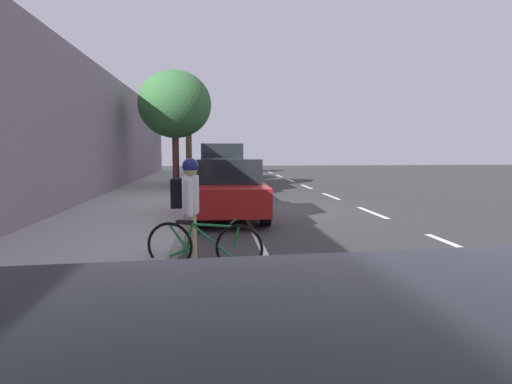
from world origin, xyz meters
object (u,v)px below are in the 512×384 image
object	(u,v)px
parked_suv_dark_blue_nearest	(221,162)
bicycle_at_curb	(204,246)
street_tree_near_cyclist	(188,115)
street_tree_mid_block	(175,105)
parked_suv_grey_second	(221,166)
parked_sedan_red_mid	(229,188)
cyclist_with_backpack	(189,200)

from	to	relation	value
parked_suv_dark_blue_nearest	bicycle_at_curb	xyz separation A→B (m)	(0.68, 19.29, -0.65)
street_tree_near_cyclist	street_tree_mid_block	world-z (taller)	street_tree_near_cyclist
parked_suv_dark_blue_nearest	street_tree_mid_block	size ratio (longest dim) A/B	0.96
street_tree_mid_block	parked_suv_grey_second	bearing A→B (deg)	163.88
parked_sedan_red_mid	cyclist_with_backpack	xyz separation A→B (m)	(0.80, 4.54, 0.23)
bicycle_at_curb	street_tree_mid_block	size ratio (longest dim) A/B	0.34
parked_suv_dark_blue_nearest	parked_suv_grey_second	distance (m)	6.80
parked_suv_dark_blue_nearest	bicycle_at_curb	size ratio (longest dim) A/B	2.85
parked_suv_dark_blue_nearest	parked_sedan_red_mid	xyz separation A→B (m)	(0.11, 14.30, -0.27)
parked_suv_grey_second	street_tree_mid_block	distance (m)	3.36
parked_suv_dark_blue_nearest	street_tree_near_cyclist	world-z (taller)	street_tree_near_cyclist
parked_suv_grey_second	cyclist_with_backpack	xyz separation A→B (m)	(0.75, 12.04, -0.04)
cyclist_with_backpack	street_tree_mid_block	size ratio (longest dim) A/B	0.33
parked_suv_grey_second	parked_sedan_red_mid	distance (m)	7.50
parked_suv_dark_blue_nearest	parked_sedan_red_mid	bearing A→B (deg)	89.55
parked_suv_dark_blue_nearest	parked_suv_grey_second	bearing A→B (deg)	88.70
parked_suv_dark_blue_nearest	parked_suv_grey_second	world-z (taller)	same
parked_suv_grey_second	parked_sedan_red_mid	xyz separation A→B (m)	(-0.04, 7.49, -0.27)
parked_suv_dark_blue_nearest	parked_sedan_red_mid	size ratio (longest dim) A/B	1.08
street_tree_near_cyclist	street_tree_mid_block	bearing A→B (deg)	90.00
parked_suv_dark_blue_nearest	cyclist_with_backpack	world-z (taller)	parked_suv_dark_blue_nearest
bicycle_at_curb	parked_suv_dark_blue_nearest	bearing A→B (deg)	-92.02
parked_suv_grey_second	cyclist_with_backpack	world-z (taller)	parked_suv_grey_second
cyclist_with_backpack	street_tree_mid_block	world-z (taller)	street_tree_mid_block
parked_suv_grey_second	parked_sedan_red_mid	world-z (taller)	parked_suv_grey_second
parked_sedan_red_mid	street_tree_mid_block	size ratio (longest dim) A/B	0.89
parked_suv_dark_blue_nearest	street_tree_near_cyclist	xyz separation A→B (m)	(2.13, -4.78, 3.08)
parked_sedan_red_mid	bicycle_at_curb	size ratio (longest dim) A/B	2.63
parked_suv_grey_second	street_tree_mid_block	size ratio (longest dim) A/B	0.94
street_tree_mid_block	parked_suv_dark_blue_nearest	bearing A→B (deg)	-108.86
street_tree_near_cyclist	parked_suv_dark_blue_nearest	bearing A→B (deg)	113.99
bicycle_at_curb	street_tree_mid_block	bearing A→B (deg)	-83.67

